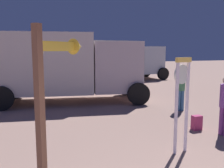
% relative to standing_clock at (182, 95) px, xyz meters
% --- Properties ---
extents(standing_clock, '(0.41, 0.16, 2.05)m').
position_rel_standing_clock_xyz_m(standing_clock, '(0.00, 0.00, 0.00)').
color(standing_clock, white).
rests_on(standing_clock, ground_plane).
extents(arrow_sign, '(0.88, 0.81, 2.55)m').
position_rel_standing_clock_xyz_m(arrow_sign, '(-2.69, -0.71, 0.45)').
color(arrow_sign, brown).
rests_on(arrow_sign, ground_plane).
extents(backpack, '(0.27, 0.22, 0.40)m').
position_rel_standing_clock_xyz_m(backpack, '(1.33, 1.14, -1.06)').
color(backpack, '#B63765').
rests_on(backpack, ground_plane).
extents(person_distant, '(0.30, 0.30, 1.56)m').
position_rel_standing_clock_xyz_m(person_distant, '(2.16, 3.13, -0.39)').
color(person_distant, teal).
rests_on(person_distant, ground_plane).
extents(box_truck_near, '(7.50, 3.48, 2.88)m').
position_rel_standing_clock_xyz_m(box_truck_near, '(-2.05, 6.13, 0.34)').
color(box_truck_near, beige).
rests_on(box_truck_near, ground_plane).
extents(box_truck_far, '(7.52, 3.28, 2.82)m').
position_rel_standing_clock_xyz_m(box_truck_far, '(2.89, 12.24, 0.31)').
color(box_truck_far, silver).
rests_on(box_truck_far, ground_plane).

